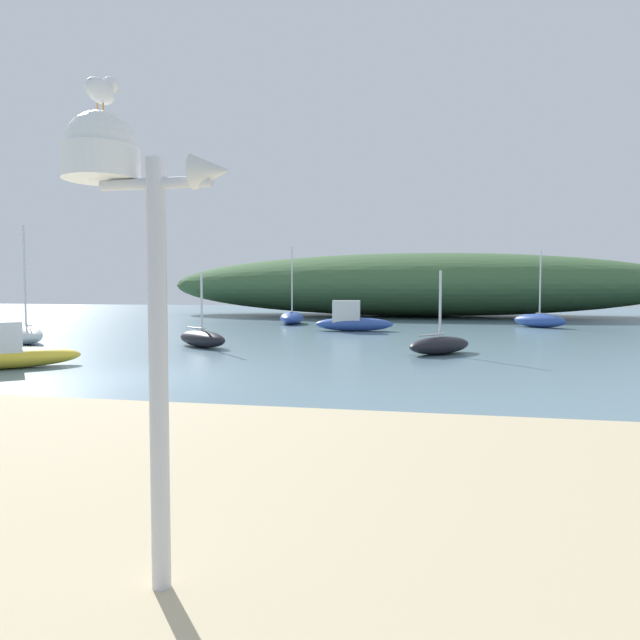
% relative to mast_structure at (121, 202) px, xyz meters
% --- Properties ---
extents(ground_plane, '(120.00, 120.00, 0.00)m').
position_rel_mast_structure_xyz_m(ground_plane, '(-5.01, 9.11, -2.65)').
color(ground_plane, slate).
extents(distant_hill, '(40.24, 13.96, 4.94)m').
position_rel_mast_structure_xyz_m(distant_hill, '(0.20, 42.77, -0.18)').
color(distant_hill, '#3D6038').
rests_on(distant_hill, ground).
extents(mast_structure, '(1.09, 0.48, 3.02)m').
position_rel_mast_structure_xyz_m(mast_structure, '(0.00, 0.00, 0.00)').
color(mast_structure, silver).
rests_on(mast_structure, beach_sand).
extents(seagull_on_radar, '(0.12, 0.36, 0.25)m').
position_rel_mast_structure_xyz_m(seagull_on_radar, '(-0.13, 0.02, 0.70)').
color(seagull_on_radar, orange).
rests_on(seagull_on_radar, mast_structure).
extents(motorboat_inner_mooring, '(4.01, 1.55, 1.55)m').
position_rel_mast_structure_xyz_m(motorboat_inner_mooring, '(-2.31, 25.29, -2.11)').
color(motorboat_inner_mooring, '#2D4C9E').
rests_on(motorboat_inner_mooring, ground).
extents(sailboat_centre_water, '(3.25, 3.12, 4.58)m').
position_rel_mast_structure_xyz_m(sailboat_centre_water, '(-13.73, 16.16, -2.28)').
color(sailboat_centre_water, white).
rests_on(sailboat_centre_water, ground).
extents(sailboat_mid_channel, '(3.06, 2.93, 4.24)m').
position_rel_mast_structure_xyz_m(sailboat_mid_channel, '(7.45, 30.08, -2.26)').
color(sailboat_mid_channel, '#2D4C9E').
rests_on(sailboat_mid_channel, ground).
extents(sailboat_far_right, '(2.48, 2.66, 2.71)m').
position_rel_mast_structure_xyz_m(sailboat_far_right, '(2.02, 15.66, -2.36)').
color(sailboat_far_right, black).
rests_on(sailboat_far_right, ground).
extents(sailboat_east_reach, '(2.82, 2.47, 2.72)m').
position_rel_mast_structure_xyz_m(sailboat_east_reach, '(-6.48, 16.25, -2.34)').
color(sailboat_east_reach, black).
rests_on(sailboat_east_reach, ground).
extents(sailboat_by_sandbar, '(2.00, 3.95, 4.68)m').
position_rel_mast_structure_xyz_m(sailboat_by_sandbar, '(-6.74, 30.44, -2.27)').
color(sailboat_by_sandbar, '#2D4C9E').
rests_on(sailboat_by_sandbar, ground).
extents(motorboat_west_reach, '(3.31, 3.10, 1.26)m').
position_rel_mast_structure_xyz_m(motorboat_west_reach, '(-9.28, 9.89, -2.21)').
color(motorboat_west_reach, gold).
rests_on(motorboat_west_reach, ground).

